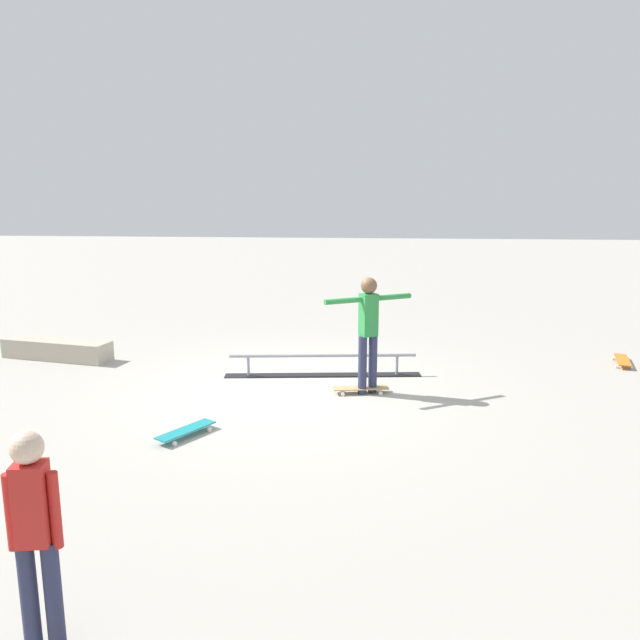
# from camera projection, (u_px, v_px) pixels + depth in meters

# --- Properties ---
(ground_plane) EXTENTS (60.00, 60.00, 0.00)m
(ground_plane) POSITION_uv_depth(u_px,v_px,m) (294.00, 389.00, 9.34)
(ground_plane) COLOR #ADA89E
(grind_rail) EXTENTS (3.10, 0.60, 0.35)m
(grind_rail) POSITION_uv_depth(u_px,v_px,m) (323.00, 366.00, 10.01)
(grind_rail) COLOR black
(grind_rail) RESTS_ON ground_plane
(skate_ledge) EXTENTS (2.01, 0.83, 0.34)m
(skate_ledge) POSITION_uv_depth(u_px,v_px,m) (57.00, 349.00, 11.00)
(skate_ledge) COLOR #B2A893
(skate_ledge) RESTS_ON ground_plane
(skater_main) EXTENTS (1.22, 0.74, 1.69)m
(skater_main) POSITION_uv_depth(u_px,v_px,m) (368.00, 327.00, 8.97)
(skater_main) COLOR #2D3351
(skater_main) RESTS_ON ground_plane
(skateboard_main) EXTENTS (0.82, 0.36, 0.09)m
(skateboard_main) POSITION_uv_depth(u_px,v_px,m) (361.00, 388.00, 9.15)
(skateboard_main) COLOR tan
(skateboard_main) RESTS_ON ground_plane
(bystander_red_shirt) EXTENTS (0.34, 0.20, 1.47)m
(bystander_red_shirt) POSITION_uv_depth(u_px,v_px,m) (35.00, 530.00, 3.89)
(bystander_red_shirt) COLOR #2D3351
(bystander_red_shirt) RESTS_ON ground_plane
(loose_skateboard_teal) EXTENTS (0.59, 0.79, 0.09)m
(loose_skateboard_teal) POSITION_uv_depth(u_px,v_px,m) (186.00, 431.00, 7.54)
(loose_skateboard_teal) COLOR teal
(loose_skateboard_teal) RESTS_ON ground_plane
(loose_skateboard_orange) EXTENTS (0.40, 0.82, 0.09)m
(loose_skateboard_orange) POSITION_uv_depth(u_px,v_px,m) (623.00, 360.00, 10.66)
(loose_skateboard_orange) COLOR orange
(loose_skateboard_orange) RESTS_ON ground_plane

